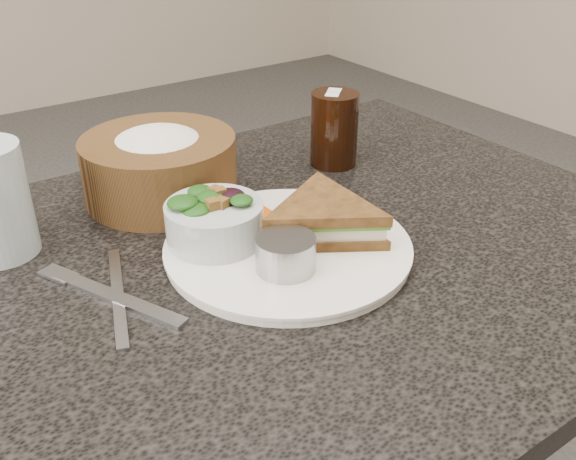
{
  "coord_description": "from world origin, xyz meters",
  "views": [
    {
      "loc": [
        -0.33,
        -0.52,
        1.13
      ],
      "look_at": [
        0.03,
        -0.01,
        0.78
      ],
      "focal_mm": 40.0,
      "sensor_mm": 36.0,
      "label": 1
    }
  ],
  "objects_px": {
    "sandwich": "(324,218)",
    "bread_basket": "(159,157)",
    "cola_glass": "(334,125)",
    "dinner_plate": "(288,248)",
    "salad_bowl": "(214,216)",
    "dressing_ramekin": "(286,254)"
  },
  "relations": [
    {
      "from": "sandwich",
      "to": "bread_basket",
      "type": "height_order",
      "value": "bread_basket"
    },
    {
      "from": "cola_glass",
      "to": "dinner_plate",
      "type": "bearing_deg",
      "value": -139.87
    },
    {
      "from": "dinner_plate",
      "to": "salad_bowl",
      "type": "bearing_deg",
      "value": 139.83
    },
    {
      "from": "sandwich",
      "to": "dressing_ramekin",
      "type": "distance_m",
      "value": 0.09
    },
    {
      "from": "salad_bowl",
      "to": "cola_glass",
      "type": "xyz_separation_m",
      "value": [
        0.27,
        0.12,
        0.02
      ]
    },
    {
      "from": "dinner_plate",
      "to": "bread_basket",
      "type": "xyz_separation_m",
      "value": [
        -0.05,
        0.22,
        0.05
      ]
    },
    {
      "from": "bread_basket",
      "to": "salad_bowl",
      "type": "bearing_deg",
      "value": -93.48
    },
    {
      "from": "dressing_ramekin",
      "to": "cola_glass",
      "type": "bearing_deg",
      "value": 42.15
    },
    {
      "from": "dinner_plate",
      "to": "bread_basket",
      "type": "relative_size",
      "value": 1.39
    },
    {
      "from": "sandwich",
      "to": "cola_glass",
      "type": "distance_m",
      "value": 0.24
    },
    {
      "from": "dressing_ramekin",
      "to": "bread_basket",
      "type": "xyz_separation_m",
      "value": [
        -0.02,
        0.26,
        0.03
      ]
    },
    {
      "from": "dinner_plate",
      "to": "cola_glass",
      "type": "distance_m",
      "value": 0.27
    },
    {
      "from": "salad_bowl",
      "to": "dressing_ramekin",
      "type": "relative_size",
      "value": 1.74
    },
    {
      "from": "dressing_ramekin",
      "to": "dinner_plate",
      "type": "bearing_deg",
      "value": 52.25
    },
    {
      "from": "dinner_plate",
      "to": "salad_bowl",
      "type": "xyz_separation_m",
      "value": [
        -0.06,
        0.05,
        0.04
      ]
    },
    {
      "from": "sandwich",
      "to": "dressing_ramekin",
      "type": "height_order",
      "value": "sandwich"
    },
    {
      "from": "salad_bowl",
      "to": "dressing_ramekin",
      "type": "distance_m",
      "value": 0.1
    },
    {
      "from": "dinner_plate",
      "to": "sandwich",
      "type": "bearing_deg",
      "value": -9.0
    },
    {
      "from": "cola_glass",
      "to": "bread_basket",
      "type": "bearing_deg",
      "value": 170.15
    },
    {
      "from": "dressing_ramekin",
      "to": "bread_basket",
      "type": "distance_m",
      "value": 0.26
    },
    {
      "from": "sandwich",
      "to": "bread_basket",
      "type": "bearing_deg",
      "value": 146.24
    },
    {
      "from": "sandwich",
      "to": "cola_glass",
      "type": "bearing_deg",
      "value": 80.76
    }
  ]
}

